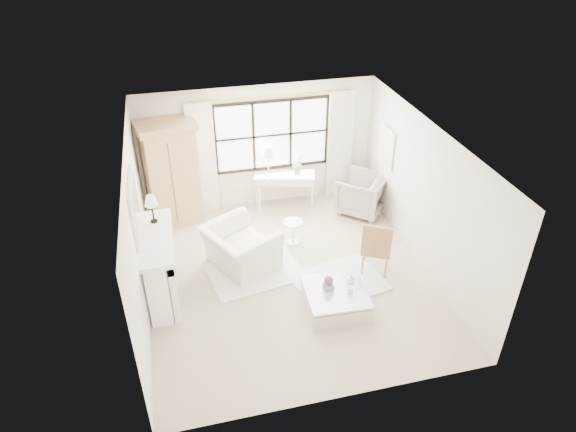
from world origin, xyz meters
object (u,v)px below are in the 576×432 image
(console_table, at_px, (284,190))
(coffee_table, at_px, (336,300))
(armoire, at_px, (171,173))
(club_armchair, at_px, (240,248))

(console_table, xyz_separation_m, coffee_table, (0.05, -3.44, -0.22))
(armoire, xyz_separation_m, console_table, (2.36, 0.05, -0.74))
(console_table, distance_m, club_armchair, 2.31)
(console_table, height_order, club_armchair, club_armchair)
(club_armchair, bearing_deg, coffee_table, -165.97)
(console_table, relative_size, coffee_table, 1.30)
(club_armchair, height_order, coffee_table, club_armchair)
(console_table, bearing_deg, club_armchair, -109.67)
(coffee_table, bearing_deg, club_armchair, 134.38)
(armoire, height_order, club_armchair, armoire)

